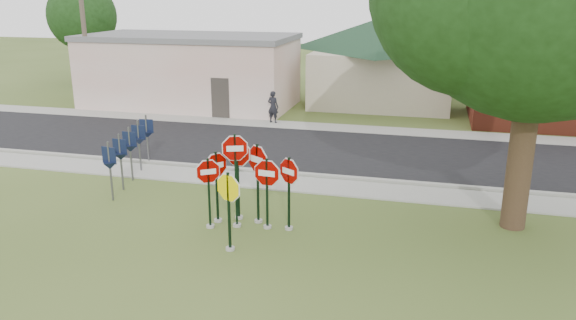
% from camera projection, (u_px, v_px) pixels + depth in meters
% --- Properties ---
extents(ground, '(120.00, 120.00, 0.00)m').
position_uv_depth(ground, '(230.00, 249.00, 15.00)').
color(ground, '#3C501E').
rests_on(ground, ground).
extents(sidewalk_near, '(60.00, 1.60, 0.06)m').
position_uv_depth(sidewalk_near, '(283.00, 183.00, 20.09)').
color(sidewalk_near, gray).
rests_on(sidewalk_near, ground).
extents(road, '(60.00, 7.00, 0.04)m').
position_uv_depth(road, '(310.00, 150.00, 24.27)').
color(road, black).
rests_on(road, ground).
extents(sidewalk_far, '(60.00, 1.60, 0.06)m').
position_uv_depth(sidewalk_far, '(328.00, 127.00, 28.25)').
color(sidewalk_far, gray).
rests_on(sidewalk_far, ground).
extents(curb, '(60.00, 0.20, 0.14)m').
position_uv_depth(curb, '(290.00, 173.00, 21.01)').
color(curb, gray).
rests_on(curb, ground).
extents(stop_sign_center, '(0.97, 0.38, 2.89)m').
position_uv_depth(stop_sign_center, '(235.00, 167.00, 15.94)').
color(stop_sign_center, gray).
rests_on(stop_sign_center, ground).
extents(stop_sign_yellow, '(0.99, 0.37, 2.28)m').
position_uv_depth(stop_sign_yellow, '(229.00, 202.00, 14.57)').
color(stop_sign_yellow, gray).
rests_on(stop_sign_yellow, ground).
extents(stop_sign_left, '(0.81, 0.56, 2.20)m').
position_uv_depth(stop_sign_left, '(209.00, 185.00, 16.01)').
color(stop_sign_left, gray).
rests_on(stop_sign_left, ground).
extents(stop_sign_right, '(1.07, 0.24, 2.22)m').
position_uv_depth(stop_sign_right, '(267.00, 185.00, 15.97)').
color(stop_sign_right, gray).
rests_on(stop_sign_right, ground).
extents(stop_sign_back_right, '(0.98, 0.64, 2.54)m').
position_uv_depth(stop_sign_back_right, '(258.00, 172.00, 16.31)').
color(stop_sign_back_right, gray).
rests_on(stop_sign_back_right, ground).
extents(stop_sign_back_left, '(1.15, 0.24, 2.66)m').
position_uv_depth(stop_sign_back_left, '(238.00, 166.00, 16.55)').
color(stop_sign_back_left, gray).
rests_on(stop_sign_back_left, ground).
extents(stop_sign_far_right, '(0.87, 0.57, 2.28)m').
position_uv_depth(stop_sign_far_right, '(289.00, 184.00, 15.86)').
color(stop_sign_far_right, gray).
rests_on(stop_sign_far_right, ground).
extents(stop_sign_far_left, '(0.61, 0.84, 2.27)m').
position_uv_depth(stop_sign_far_left, '(216.00, 178.00, 16.42)').
color(stop_sign_far_left, gray).
rests_on(stop_sign_far_left, ground).
extents(route_sign_row, '(1.43, 4.63, 2.00)m').
position_uv_depth(route_sign_row, '(130.00, 148.00, 20.11)').
color(route_sign_row, '#59595E').
rests_on(route_sign_row, ground).
extents(building_stucco, '(12.20, 6.20, 4.20)m').
position_uv_depth(building_stucco, '(190.00, 70.00, 33.21)').
color(building_stucco, silver).
rests_on(building_stucco, ground).
extents(building_house, '(11.60, 11.60, 6.20)m').
position_uv_depth(building_house, '(385.00, 42.00, 33.86)').
color(building_house, '#BDB296').
rests_on(building_house, ground).
extents(building_brick, '(10.20, 6.20, 4.75)m').
position_uv_depth(building_brick, '(575.00, 77.00, 28.59)').
color(building_brick, maroon).
rests_on(building_brick, ground).
extents(utility_pole_near, '(2.20, 0.26, 9.50)m').
position_uv_depth(utility_pole_near, '(83.00, 22.00, 31.00)').
color(utility_pole_near, '#4C3E32').
rests_on(utility_pole_near, ground).
extents(bg_tree_left, '(4.90, 4.90, 7.35)m').
position_uv_depth(bg_tree_left, '(82.00, 16.00, 40.61)').
color(bg_tree_left, '#321F16').
rests_on(bg_tree_left, ground).
extents(pedestrian, '(0.68, 0.53, 1.66)m').
position_uv_depth(pedestrian, '(273.00, 107.00, 28.96)').
color(pedestrian, black).
rests_on(pedestrian, sidewalk_far).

